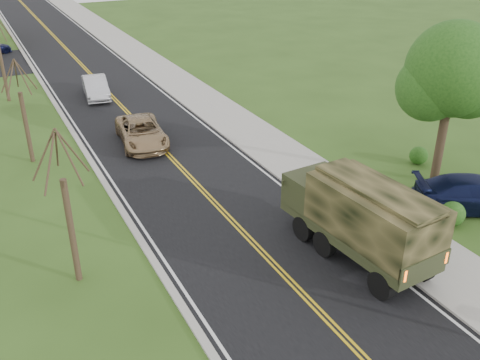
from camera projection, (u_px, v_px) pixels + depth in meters
road at (87, 70)px, 46.88m from camera, size 8.00×120.00×0.01m
curb_right at (133, 64)px, 48.54m from camera, size 0.30×120.00×0.12m
sidewalk_right at (151, 62)px, 49.25m from camera, size 3.20×120.00×0.10m
curb_left at (37, 75)px, 45.17m from camera, size 0.30×120.00×0.10m
leafy_tree at (453, 77)px, 25.01m from camera, size 4.83×4.50×8.10m
bare_tree_a at (69, 219)px, 18.96m from camera, size 1.93×2.26×6.08m
bare_tree_b at (25, 119)px, 28.59m from camera, size 1.83×2.14×5.73m
bare_tree_c at (2, 63)px, 38.01m from camera, size 2.04×2.39×6.42m
military_truck at (361, 214)px, 20.55m from camera, size 2.95×7.07×3.44m
suv_champagne at (142, 132)px, 31.58m from camera, size 3.12×5.67×1.50m
sedan_silver at (96, 87)px, 39.63m from camera, size 2.17×4.83×1.54m
pickup_navy at (476, 194)px, 24.50m from camera, size 6.00×4.60×1.62m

